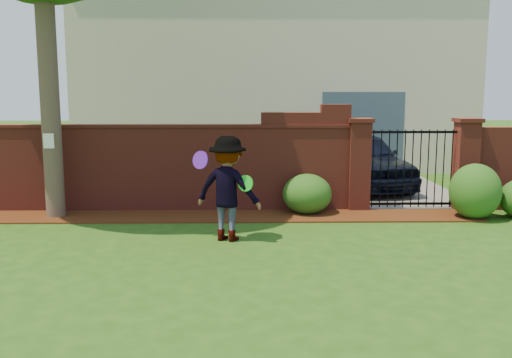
{
  "coord_description": "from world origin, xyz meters",
  "views": [
    {
      "loc": [
        0.1,
        -7.4,
        2.42
      ],
      "look_at": [
        0.25,
        1.4,
        1.05
      ],
      "focal_mm": 39.66,
      "sensor_mm": 36.0,
      "label": 1
    }
  ],
  "objects_px": {
    "car": "(362,160)",
    "frisbee_green": "(246,183)",
    "frisbee_purple": "(201,160)",
    "man": "(227,189)"
  },
  "relations": [
    {
      "from": "car",
      "to": "frisbee_green",
      "type": "distance_m",
      "value": 5.89
    },
    {
      "from": "car",
      "to": "frisbee_purple",
      "type": "height_order",
      "value": "frisbee_purple"
    },
    {
      "from": "car",
      "to": "frisbee_green",
      "type": "bearing_deg",
      "value": -131.43
    },
    {
      "from": "frisbee_purple",
      "to": "frisbee_green",
      "type": "bearing_deg",
      "value": -19.89
    },
    {
      "from": "car",
      "to": "frisbee_green",
      "type": "relative_size",
      "value": 16.07
    },
    {
      "from": "car",
      "to": "man",
      "type": "distance_m",
      "value": 5.88
    },
    {
      "from": "car",
      "to": "man",
      "type": "relative_size",
      "value": 2.45
    },
    {
      "from": "frisbee_purple",
      "to": "frisbee_green",
      "type": "xyz_separation_m",
      "value": [
        0.73,
        -0.26,
        -0.34
      ]
    },
    {
      "from": "frisbee_purple",
      "to": "man",
      "type": "bearing_deg",
      "value": -9.03
    },
    {
      "from": "man",
      "to": "frisbee_purple",
      "type": "distance_m",
      "value": 0.63
    }
  ]
}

